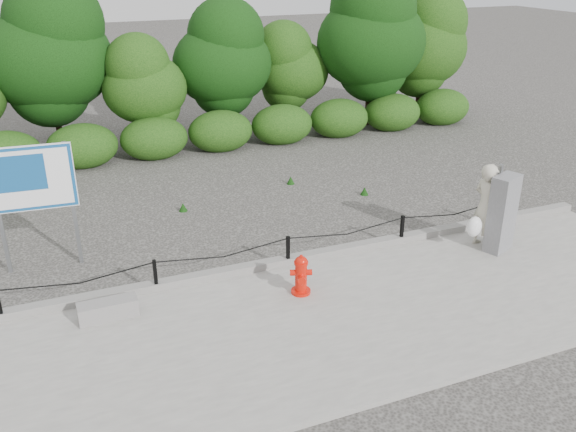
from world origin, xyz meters
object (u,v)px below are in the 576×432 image
at_px(fire_hydrant, 301,275).
at_px(pedestrian, 485,207).
at_px(concrete_block, 108,309).
at_px(advertising_sign, 31,184).
at_px(utility_cabinet, 502,213).

height_order(fire_hydrant, pedestrian, pedestrian).
bearing_deg(fire_hydrant, concrete_block, -168.94).
xyz_separation_m(fire_hydrant, advertising_sign, (-4.09, 2.81, 1.29)).
distance_m(fire_hydrant, utility_cabinet, 4.32).
relative_size(pedestrian, advertising_sign, 0.72).
distance_m(fire_hydrant, pedestrian, 4.12).
bearing_deg(utility_cabinet, pedestrian, 109.52).
bearing_deg(fire_hydrant, pedestrian, 23.84).
xyz_separation_m(pedestrian, advertising_sign, (-8.17, 2.51, 0.78)).
xyz_separation_m(concrete_block, utility_cabinet, (7.51, -0.42, 0.63)).
bearing_deg(concrete_block, pedestrian, -1.39).
distance_m(pedestrian, utility_cabinet, 0.34).
relative_size(concrete_block, utility_cabinet, 0.55).
relative_size(utility_cabinet, advertising_sign, 0.71).
height_order(pedestrian, utility_cabinet, pedestrian).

